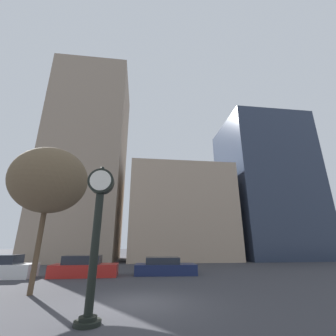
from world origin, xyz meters
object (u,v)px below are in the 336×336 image
object	(u,v)px
car_white	(2,268)
bare_tree	(50,180)
car_red	(84,268)
car_navy	(165,267)
street_clock	(97,226)

from	to	relation	value
car_white	bare_tree	world-z (taller)	bare_tree
car_red	car_navy	size ratio (longest dim) A/B	0.98
bare_tree	car_white	bearing A→B (deg)	126.76
car_white	bare_tree	size ratio (longest dim) A/B	0.56
car_red	bare_tree	size ratio (longest dim) A/B	0.65
car_white	car_red	size ratio (longest dim) A/B	0.87
car_white	car_red	bearing A→B (deg)	1.64
car_navy	bare_tree	distance (m)	10.24
bare_tree	street_clock	bearing A→B (deg)	-52.19
bare_tree	car_red	bearing A→B (deg)	80.33
street_clock	bare_tree	world-z (taller)	bare_tree
car_white	bare_tree	xyz separation A→B (m)	(4.23, -5.67, 4.62)
bare_tree	car_navy	bearing A→B (deg)	42.78
car_white	car_red	distance (m)	5.22
car_red	car_navy	world-z (taller)	car_red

